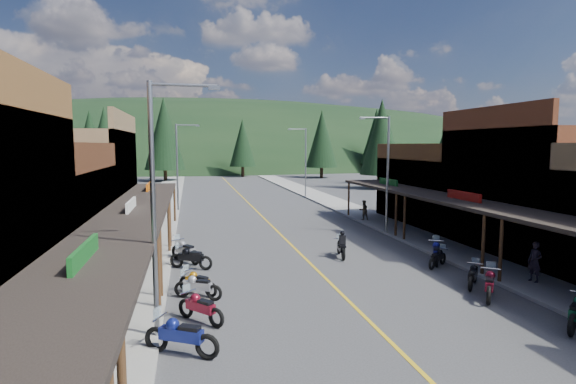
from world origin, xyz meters
TOP-DOWN VIEW (x-y plane):
  - ground at (0.00, 0.00)m, footprint 220.00×220.00m
  - centerline at (0.00, 20.00)m, footprint 0.15×90.00m
  - sidewalk_west at (-8.70, 20.00)m, footprint 3.40×94.00m
  - sidewalk_east at (8.70, 20.00)m, footprint 3.40×94.00m
  - shop_west_2 at (-13.75, 1.70)m, footprint 10.90×9.00m
  - shop_west_3 at (-13.78, 11.30)m, footprint 10.90×10.20m
  - shop_east_2 at (13.78, 1.70)m, footprint 10.90×9.00m
  - shop_east_3 at (13.75, 11.30)m, footprint 10.90×10.20m
  - streetlight_0 at (-6.95, -6.00)m, footprint 2.16×0.18m
  - streetlight_1 at (-6.95, 22.00)m, footprint 2.16×0.18m
  - streetlight_2 at (6.95, 8.00)m, footprint 2.16×0.18m
  - streetlight_3 at (6.95, 30.00)m, footprint 2.16×0.18m
  - ridge_hill at (0.00, 135.00)m, footprint 310.00×140.00m
  - pine_1 at (-24.00, 70.00)m, footprint 5.88×5.88m
  - pine_2 at (-10.00, 58.00)m, footprint 6.72×6.72m
  - pine_3 at (4.00, 66.00)m, footprint 5.04×5.04m
  - pine_4 at (18.00, 60.00)m, footprint 5.88×5.88m
  - pine_5 at (34.00, 72.00)m, footprint 6.72×6.72m
  - pine_6 at (46.00, 64.00)m, footprint 5.04×5.04m
  - pine_7 at (-32.00, 76.00)m, footprint 5.88×5.88m
  - pine_8 at (-22.00, 40.00)m, footprint 4.48×4.48m
  - pine_9 at (24.00, 45.00)m, footprint 4.93×4.93m
  - pine_10 at (-18.00, 50.00)m, footprint 5.38×5.38m
  - pine_11 at (20.00, 38.00)m, footprint 5.82×5.82m
  - bike_west_4 at (-6.33, -7.30)m, footprint 2.42×1.83m
  - bike_west_5 at (-5.73, -4.94)m, footprint 1.92×2.03m
  - bike_west_6 at (-5.77, -2.51)m, footprint 2.08×1.54m
  - bike_west_7 at (-5.77, -1.90)m, footprint 1.86×1.83m
  - bike_west_8 at (-6.02, 2.00)m, footprint 2.29×1.67m
  - bike_west_9 at (-6.30, 3.40)m, footprint 1.98×2.37m
  - bike_east_5 at (5.58, -4.91)m, footprint 1.99×2.25m
  - bike_east_6 at (5.83, -3.48)m, footprint 1.79×1.89m
  - bike_east_7 at (6.05, -0.28)m, footprint 1.86×1.59m
  - bike_east_8 at (6.37, 0.41)m, footprint 1.74×2.34m
  - rider_on_bike at (1.97, 2.62)m, footprint 0.97×2.07m
  - pedestrian_east_a at (8.62, -3.80)m, footprint 0.55×0.72m
  - pedestrian_east_b at (7.48, 13.11)m, footprint 0.82×0.53m

SIDE VIEW (x-z plane):
  - ground at x=0.00m, z-range 0.00..0.00m
  - ridge_hill at x=0.00m, z-range -30.00..30.00m
  - centerline at x=0.00m, z-range 0.00..0.01m
  - sidewalk_west at x=-8.70m, z-range 0.00..0.15m
  - sidewalk_east at x=8.70m, z-range 0.00..0.15m
  - bike_east_7 at x=6.05m, z-range 0.00..1.06m
  - bike_east_6 at x=5.83m, z-range 0.00..1.12m
  - bike_west_7 at x=-5.77m, z-range 0.00..1.12m
  - bike_west_6 at x=-5.77m, z-range 0.00..1.14m
  - bike_west_5 at x=-5.73m, z-range 0.00..1.20m
  - rider_on_bike at x=1.97m, z-range -0.15..1.36m
  - bike_west_8 at x=-6.02m, z-range 0.00..1.26m
  - bike_east_8 at x=6.37m, z-range 0.00..1.29m
  - bike_east_5 at x=5.58m, z-range 0.00..1.30m
  - bike_west_4 at x=-6.33m, z-range 0.00..1.34m
  - bike_west_9 at x=-6.30m, z-range 0.00..1.34m
  - pedestrian_east_b at x=7.48m, z-range 0.15..1.74m
  - pedestrian_east_a at x=8.62m, z-range 0.15..1.93m
  - shop_east_3 at x=13.75m, z-range -0.57..5.63m
  - shop_west_2 at x=-13.75m, z-range -0.57..5.63m
  - shop_east_2 at x=13.78m, z-range -0.58..7.62m
  - shop_west_3 at x=-13.78m, z-range -0.58..7.62m
  - streetlight_0 at x=-6.95m, z-range 0.46..8.46m
  - streetlight_1 at x=-6.95m, z-range 0.46..8.46m
  - streetlight_2 at x=6.95m, z-range 0.46..8.46m
  - streetlight_3 at x=6.95m, z-range 0.46..8.46m
  - pine_8 at x=-22.00m, z-range 0.98..10.98m
  - pine_9 at x=24.00m, z-range 0.98..11.78m
  - pine_3 at x=4.00m, z-range 0.98..11.98m
  - pine_6 at x=46.00m, z-range 0.98..11.98m
  - pine_10 at x=-18.00m, z-range 0.98..12.58m
  - pine_11 at x=20.00m, z-range 0.99..13.39m
  - pine_1 at x=-24.00m, z-range 0.99..13.49m
  - pine_4 at x=18.00m, z-range 0.99..13.49m
  - pine_7 at x=-32.00m, z-range 0.99..13.49m
  - pine_2 at x=-10.00m, z-range 0.99..14.99m
  - pine_5 at x=34.00m, z-range 0.99..14.99m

